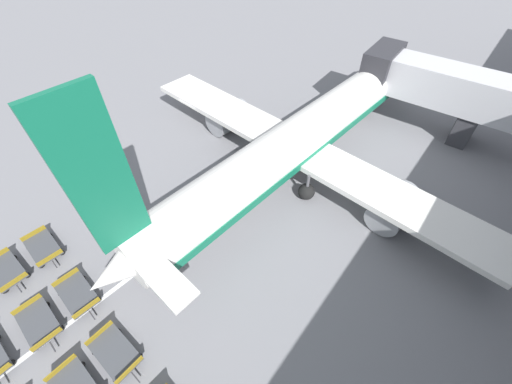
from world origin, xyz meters
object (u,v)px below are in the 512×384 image
(baggage_dolly_row_mid_a_col_a, at_px, (7,271))
(baggage_dolly_row_mid_a_col_b, at_px, (39,323))
(baggage_dolly_row_mid_b_col_c, at_px, (115,352))
(baggage_dolly_row_mid_b_col_b, at_px, (78,294))
(airplane, at_px, (303,137))
(baggage_dolly_row_mid_b_col_a, at_px, (43,248))

(baggage_dolly_row_mid_a_col_a, distance_m, baggage_dolly_row_mid_a_col_b, 4.75)
(baggage_dolly_row_mid_b_col_c, bearing_deg, baggage_dolly_row_mid_b_col_b, 173.99)
(baggage_dolly_row_mid_a_col_b, relative_size, baggage_dolly_row_mid_b_col_c, 1.01)
(airplane, bearing_deg, baggage_dolly_row_mid_a_col_a, -112.82)
(baggage_dolly_row_mid_a_col_b, bearing_deg, baggage_dolly_row_mid_b_col_c, 20.92)
(baggage_dolly_row_mid_a_col_b, height_order, baggage_dolly_row_mid_b_col_a, same)
(airplane, distance_m, baggage_dolly_row_mid_b_col_c, 18.87)
(baggage_dolly_row_mid_b_col_c, bearing_deg, baggage_dolly_row_mid_b_col_a, 175.10)
(baggage_dolly_row_mid_b_col_b, distance_m, baggage_dolly_row_mid_b_col_c, 4.52)
(baggage_dolly_row_mid_b_col_c, bearing_deg, baggage_dolly_row_mid_a_col_a, -171.02)
(baggage_dolly_row_mid_a_col_a, distance_m, baggage_dolly_row_mid_b_col_c, 9.46)
(airplane, relative_size, baggage_dolly_row_mid_a_col_b, 10.14)
(baggage_dolly_row_mid_b_col_a, xyz_separation_m, baggage_dolly_row_mid_b_col_c, (9.28, -0.80, 0.00))
(baggage_dolly_row_mid_a_col_a, xyz_separation_m, baggage_dolly_row_mid_b_col_b, (4.85, 1.95, 0.00))
(baggage_dolly_row_mid_b_col_b, relative_size, baggage_dolly_row_mid_b_col_c, 1.01)
(baggage_dolly_row_mid_b_col_b, bearing_deg, baggage_dolly_row_mid_b_col_c, -6.01)
(baggage_dolly_row_mid_a_col_a, relative_size, baggage_dolly_row_mid_b_col_b, 0.99)
(airplane, distance_m, baggage_dolly_row_mid_a_col_a, 22.01)
(baggage_dolly_row_mid_a_col_a, xyz_separation_m, baggage_dolly_row_mid_b_col_a, (0.07, 2.27, 0.00))
(baggage_dolly_row_mid_b_col_a, bearing_deg, airplane, 64.81)
(baggage_dolly_row_mid_a_col_b, xyz_separation_m, baggage_dolly_row_mid_b_col_c, (4.60, 1.76, 0.00))
(airplane, height_order, baggage_dolly_row_mid_a_col_b, airplane)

